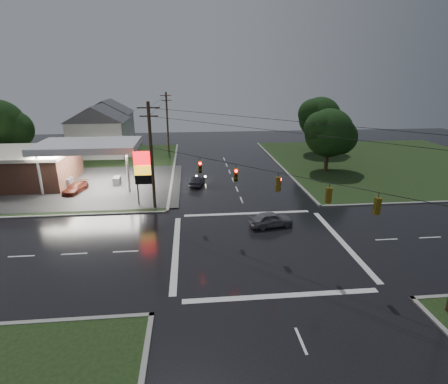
{
  "coord_description": "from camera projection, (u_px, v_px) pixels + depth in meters",
  "views": [
    {
      "loc": [
        -5.57,
        -25.62,
        13.54
      ],
      "look_at": [
        -2.55,
        5.22,
        3.0
      ],
      "focal_mm": 28.0,
      "sensor_mm": 36.0,
      "label": 1
    }
  ],
  "objects": [
    {
      "name": "house_near",
      "position": [
        99.0,
        130.0,
        59.59
      ],
      "size": [
        11.05,
        8.48,
        8.6
      ],
      "color": "silver",
      "rests_on": "ground"
    },
    {
      "name": "pylon_sign",
      "position": [
        144.0,
        169.0,
        36.65
      ],
      "size": [
        2.0,
        0.35,
        6.0
      ],
      "color": "#59595E",
      "rests_on": "ground"
    },
    {
      "name": "car_crossing",
      "position": [
        271.0,
        219.0,
        32.47
      ],
      "size": [
        4.26,
        2.25,
        1.38
      ],
      "primitive_type": "imported",
      "rotation": [
        0.0,
        0.0,
        1.73
      ],
      "color": "slate",
      "rests_on": "ground"
    },
    {
      "name": "ground",
      "position": [
        261.0,
        245.0,
        29.01
      ],
      "size": [
        120.0,
        120.0,
        0.0
      ],
      "primitive_type": "plane",
      "color": "black",
      "rests_on": "ground"
    },
    {
      "name": "car_north",
      "position": [
        197.0,
        181.0,
        44.39
      ],
      "size": [
        2.17,
        3.91,
        1.22
      ],
      "primitive_type": "imported",
      "rotation": [
        0.0,
        0.0,
        2.89
      ],
      "color": "black",
      "rests_on": "ground"
    },
    {
      "name": "tree_ne_far",
      "position": [
        321.0,
        118.0,
        60.63
      ],
      "size": [
        8.46,
        7.2,
        9.8
      ],
      "color": "black",
      "rests_on": "ground"
    },
    {
      "name": "car_pump",
      "position": [
        75.0,
        188.0,
        41.61
      ],
      "size": [
        2.6,
        4.32,
        1.17
      ],
      "primitive_type": "imported",
      "rotation": [
        0.0,
        0.0,
        -0.25
      ],
      "color": "#511C12",
      "rests_on": "ground"
    },
    {
      "name": "grass_ne",
      "position": [
        389.0,
        162.0,
        55.89
      ],
      "size": [
        36.0,
        36.0,
        0.08
      ],
      "primitive_type": "cube",
      "color": "black",
      "rests_on": "ground"
    },
    {
      "name": "utility_pole_nw",
      "position": [
        152.0,
        155.0,
        35.25
      ],
      "size": [
        2.2,
        0.32,
        11.0
      ],
      "color": "#382619",
      "rests_on": "ground"
    },
    {
      "name": "tree_nw_behind",
      "position": [
        0.0,
        125.0,
        52.17
      ],
      "size": [
        8.93,
        7.6,
        10.0
      ],
      "color": "black",
      "rests_on": "ground"
    },
    {
      "name": "grass_nw",
      "position": [
        51.0,
        171.0,
        51.1
      ],
      "size": [
        36.0,
        36.0,
        0.08
      ],
      "primitive_type": "cube",
      "color": "black",
      "rests_on": "ground"
    },
    {
      "name": "gas_station",
      "position": [
        32.0,
        165.0,
        44.39
      ],
      "size": [
        26.2,
        18.0,
        5.6
      ],
      "color": "#2D2D2D",
      "rests_on": "ground"
    },
    {
      "name": "house_far",
      "position": [
        108.0,
        121.0,
        70.8
      ],
      "size": [
        11.05,
        8.48,
        8.6
      ],
      "color": "silver",
      "rests_on": "ground"
    },
    {
      "name": "tree_ne_near",
      "position": [
        330.0,
        133.0,
        49.25
      ],
      "size": [
        7.99,
        6.8,
        8.98
      ],
      "color": "black",
      "rests_on": "ground"
    },
    {
      "name": "utility_pole_n",
      "position": [
        167.0,
        121.0,
        62.18
      ],
      "size": [
        2.2,
        0.32,
        10.5
      ],
      "color": "#382619",
      "rests_on": "ground"
    },
    {
      "name": "traffic_signals",
      "position": [
        264.0,
        170.0,
        26.91
      ],
      "size": [
        26.87,
        26.87,
        1.47
      ],
      "color": "black",
      "rests_on": "ground"
    }
  ]
}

